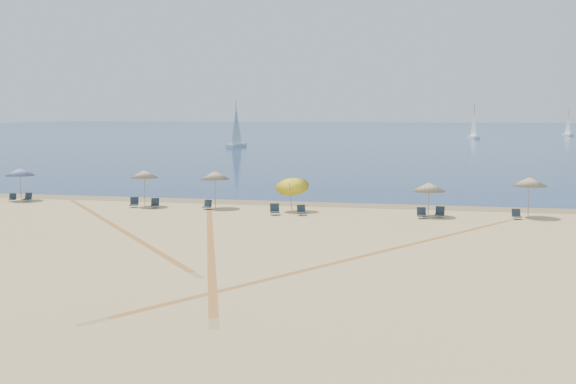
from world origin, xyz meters
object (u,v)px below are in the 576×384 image
chair_3 (155,204)px  chair_4 (207,205)px  chair_0 (13,198)px  umbrella_3 (292,183)px  sailboat_0 (236,133)px  chair_7 (422,214)px  umbrella_4 (429,187)px  umbrella_2 (215,175)px  chair_5 (275,210)px  sailboat_1 (568,128)px  chair_8 (440,213)px  sailboat_2 (474,128)px  chair_2 (134,203)px  chair_9 (517,215)px  chair_6 (302,211)px  chair_1 (28,198)px  umbrella_5 (529,182)px  umbrella_1 (144,174)px  umbrella_0 (20,172)px

chair_3 → chair_4: size_ratio=1.20×
chair_3 → chair_0: bearing=160.1°
umbrella_3 → sailboat_0: 82.91m
chair_4 → chair_7: size_ratio=0.87×
umbrella_4 → chair_0: 30.13m
chair_3 → umbrella_2: bearing=-5.7°
umbrella_4 → chair_5: (-9.65, -1.33, -1.57)m
chair_4 → sailboat_1: 166.03m
chair_3 → chair_8: (19.16, -0.35, 0.01)m
sailboat_2 → chair_2: bearing=-117.3°
sailboat_0 → chair_0: bearing=-75.5°
chair_2 → sailboat_1: sailboat_1 is taller
sailboat_2 → chair_9: bearing=-106.6°
umbrella_2 → chair_8: (15.03, -1.03, -1.97)m
chair_8 → chair_6: bearing=-167.3°
chair_3 → chair_7: chair_7 is taller
chair_4 → chair_8: size_ratio=0.88×
chair_2 → chair_7: chair_2 is taller
umbrella_2 → umbrella_4: 14.34m
chair_6 → chair_7: size_ratio=1.09×
umbrella_4 → chair_5: bearing=-172.1°
chair_9 → sailboat_1: 160.82m
umbrella_2 → chair_1: size_ratio=4.02×
chair_1 → chair_6: 21.21m
chair_7 → umbrella_5: bearing=6.2°
chair_7 → sailboat_2: 133.66m
chair_4 → chair_8: 15.43m
umbrella_3 → chair_3: bearing=-178.9°
chair_9 → sailboat_0: sailboat_0 is taller
umbrella_2 → chair_4: umbrella_2 is taller
umbrella_1 → chair_5: umbrella_1 is taller
chair_2 → sailboat_2: bearing=58.2°
chair_4 → sailboat_0: bearing=108.1°
umbrella_4 → sailboat_0: 86.39m
umbrella_4 → chair_9: 5.57m
chair_9 → umbrella_5: bearing=40.9°
umbrella_1 → chair_9: bearing=-1.4°
umbrella_0 → chair_2: umbrella_0 is taller
umbrella_0 → umbrella_2: (15.45, -0.91, 0.13)m
chair_0 → chair_9: chair_9 is taller
umbrella_0 → chair_1: size_ratio=3.82×
chair_5 → chair_2: bearing=155.6°
chair_8 → sailboat_1: sailboat_1 is taller
umbrella_0 → chair_6: (21.82, -2.80, -1.86)m
chair_0 → sailboat_1: 170.91m
chair_6 → sailboat_2: 134.82m
umbrella_3 → umbrella_4: size_ratio=1.20×
umbrella_4 → chair_7: (-0.40, -0.87, -1.58)m
umbrella_0 → umbrella_3: (20.92, -1.40, -0.24)m
chair_4 → umbrella_5: bearing=5.3°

